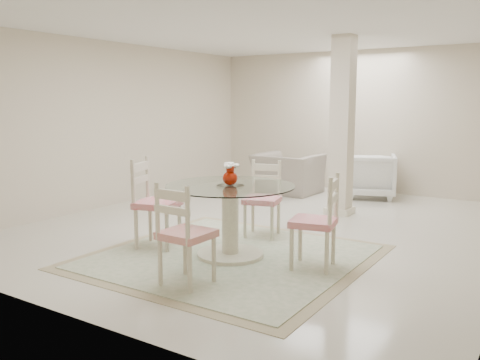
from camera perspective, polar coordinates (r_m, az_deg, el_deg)
The scene contains 13 objects.
ground at distance 7.13m, azimuth 3.44°, elevation -5.22°, with size 7.00×7.00×0.00m, color beige.
room_shell at distance 6.92m, azimuth 3.58°, elevation 9.85°, with size 6.02×7.02×2.71m.
column at distance 7.89m, azimuth 11.39°, elevation 5.90°, with size 0.30×0.30×2.70m, color beige.
area_rug at distance 5.76m, azimuth -1.09°, elevation -8.57°, with size 2.89×2.89×0.02m.
dining_table at distance 5.65m, azimuth -1.10°, elevation -4.61°, with size 1.42×1.42×0.82m.
red_vase at distance 5.55m, azimuth -1.11°, elevation 0.69°, with size 0.19×0.18×0.25m.
dining_chair_east at distance 5.27m, azimuth 9.02°, elevation -3.88°, with size 0.52×0.52×1.10m.
dining_chair_north at distance 6.54m, azimuth 2.67°, elevation -1.44°, with size 0.53×0.53×1.07m.
dining_chair_west at distance 6.10m, azimuth -9.90°, elevation -1.78°, with size 0.59×0.59×1.18m.
dining_chair_south at distance 4.74m, azimuth -6.56°, elevation -5.28°, with size 0.45×0.45×1.10m.
recliner_taupe at distance 9.67m, azimuth 5.36°, elevation 0.72°, with size 1.15×1.00×0.75m, color gray.
armchair_white at distance 9.49m, azimuth 14.44°, elevation 0.50°, with size 0.85×0.88×0.80m, color white.
side_table at distance 9.55m, azimuth 6.82°, elevation -0.10°, with size 0.54×0.54×0.56m.
Camera 1 is at (3.38, -6.04, 1.73)m, focal length 38.00 mm.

